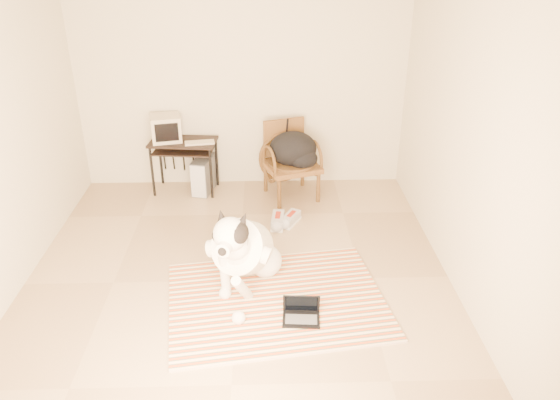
{
  "coord_description": "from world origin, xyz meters",
  "views": [
    {
      "loc": [
        0.26,
        -4.27,
        2.99
      ],
      "look_at": [
        0.39,
        -0.04,
        0.87
      ],
      "focal_mm": 35.0,
      "sensor_mm": 36.0,
      "label": 1
    }
  ],
  "objects_px": {
    "crt_monitor": "(166,128)",
    "rattan_chair": "(290,160)",
    "dog": "(243,250)",
    "pc_tower": "(204,175)",
    "backpack": "(295,150)",
    "laptop": "(301,313)",
    "computer_desk": "(183,148)"
  },
  "relations": [
    {
      "from": "laptop",
      "to": "backpack",
      "type": "height_order",
      "value": "backpack"
    },
    {
      "from": "dog",
      "to": "computer_desk",
      "type": "bearing_deg",
      "value": 110.97
    },
    {
      "from": "dog",
      "to": "pc_tower",
      "type": "xyz_separation_m",
      "value": [
        -0.56,
        2.05,
        -0.15
      ]
    },
    {
      "from": "pc_tower",
      "to": "rattan_chair",
      "type": "xyz_separation_m",
      "value": [
        1.07,
        -0.15,
        0.24
      ]
    },
    {
      "from": "dog",
      "to": "laptop",
      "type": "height_order",
      "value": "dog"
    },
    {
      "from": "laptop",
      "to": "pc_tower",
      "type": "height_order",
      "value": "pc_tower"
    },
    {
      "from": "computer_desk",
      "to": "pc_tower",
      "type": "distance_m",
      "value": 0.42
    },
    {
      "from": "computer_desk",
      "to": "pc_tower",
      "type": "height_order",
      "value": "computer_desk"
    },
    {
      "from": "rattan_chair",
      "to": "backpack",
      "type": "height_order",
      "value": "rattan_chair"
    },
    {
      "from": "dog",
      "to": "backpack",
      "type": "xyz_separation_m",
      "value": [
        0.56,
        1.83,
        0.24
      ]
    },
    {
      "from": "dog",
      "to": "backpack",
      "type": "relative_size",
      "value": 2.25
    },
    {
      "from": "dog",
      "to": "backpack",
      "type": "height_order",
      "value": "dog"
    },
    {
      "from": "laptop",
      "to": "computer_desk",
      "type": "distance_m",
      "value": 2.93
    },
    {
      "from": "laptop",
      "to": "pc_tower",
      "type": "relative_size",
      "value": 0.66
    },
    {
      "from": "crt_monitor",
      "to": "backpack",
      "type": "height_order",
      "value": "crt_monitor"
    },
    {
      "from": "rattan_chair",
      "to": "backpack",
      "type": "xyz_separation_m",
      "value": [
        0.05,
        -0.07,
        0.15
      ]
    },
    {
      "from": "laptop",
      "to": "computer_desk",
      "type": "xyz_separation_m",
      "value": [
        -1.28,
        2.58,
        0.49
      ]
    },
    {
      "from": "dog",
      "to": "pc_tower",
      "type": "relative_size",
      "value": 2.59
    },
    {
      "from": "crt_monitor",
      "to": "rattan_chair",
      "type": "height_order",
      "value": "crt_monitor"
    },
    {
      "from": "crt_monitor",
      "to": "rattan_chair",
      "type": "xyz_separation_m",
      "value": [
        1.49,
        -0.19,
        -0.36
      ]
    },
    {
      "from": "computer_desk",
      "to": "backpack",
      "type": "bearing_deg",
      "value": -9.27
    },
    {
      "from": "dog",
      "to": "computer_desk",
      "type": "height_order",
      "value": "dog"
    },
    {
      "from": "dog",
      "to": "crt_monitor",
      "type": "xyz_separation_m",
      "value": [
        -0.98,
        2.09,
        0.45
      ]
    },
    {
      "from": "laptop",
      "to": "crt_monitor",
      "type": "xyz_separation_m",
      "value": [
        -1.48,
        2.63,
        0.74
      ]
    },
    {
      "from": "rattan_chair",
      "to": "pc_tower",
      "type": "bearing_deg",
      "value": 172.09
    },
    {
      "from": "dog",
      "to": "pc_tower",
      "type": "bearing_deg",
      "value": 105.2
    },
    {
      "from": "computer_desk",
      "to": "pc_tower",
      "type": "bearing_deg",
      "value": -0.82
    },
    {
      "from": "dog",
      "to": "rattan_chair",
      "type": "bearing_deg",
      "value": 74.95
    },
    {
      "from": "crt_monitor",
      "to": "rattan_chair",
      "type": "distance_m",
      "value": 1.55
    },
    {
      "from": "rattan_chair",
      "to": "dog",
      "type": "bearing_deg",
      "value": -105.05
    },
    {
      "from": "computer_desk",
      "to": "rattan_chair",
      "type": "relative_size",
      "value": 0.92
    },
    {
      "from": "dog",
      "to": "crt_monitor",
      "type": "bearing_deg",
      "value": 115.17
    }
  ]
}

